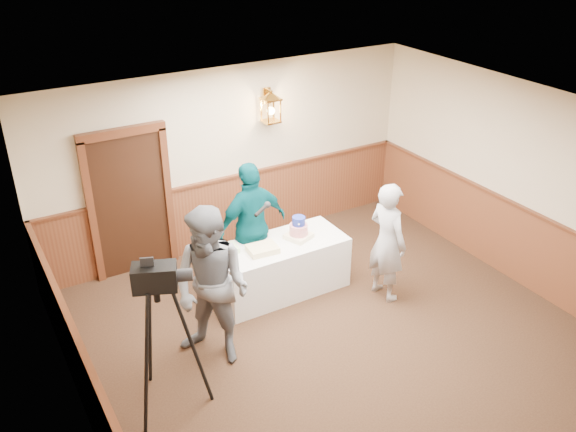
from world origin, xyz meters
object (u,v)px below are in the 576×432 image
sheet_cake_green (227,249)px  assistant_p (252,226)px  baker (387,242)px  display_table (281,267)px  sheet_cake_yellow (263,249)px  tv_camera_rig (163,346)px  tiered_cake (299,230)px  interviewer (212,288)px

sheet_cake_green → assistant_p: bearing=21.6°
baker → assistant_p: 1.83m
display_table → sheet_cake_yellow: (-0.32, -0.08, 0.41)m
sheet_cake_green → tv_camera_rig: tv_camera_rig is taller
sheet_cake_yellow → baker: 1.65m
display_table → baker: bearing=-35.1°
tiered_cake → sheet_cake_green: bearing=170.4°
sheet_cake_yellow → tv_camera_rig: size_ratio=0.22×
display_table → tiered_cake: (0.28, -0.00, 0.50)m
display_table → sheet_cake_yellow: bearing=-166.1°
interviewer → assistant_p: size_ratio=1.06×
assistant_p → sheet_cake_yellow: bearing=73.5°
tiered_cake → sheet_cake_yellow: bearing=-173.0°
sheet_cake_yellow → tv_camera_rig: 2.18m
tiered_cake → sheet_cake_yellow: tiered_cake is taller
baker → assistant_p: (-1.41, 1.17, 0.08)m
tiered_cake → sheet_cake_yellow: size_ratio=1.04×
interviewer → tv_camera_rig: size_ratio=1.11×
sheet_cake_yellow → assistant_p: bearing=80.5°
baker → tv_camera_rig: size_ratio=0.96×
tiered_cake → baker: bearing=-42.7°
interviewer → assistant_p: (1.12, 1.18, -0.06)m
baker → tv_camera_rig: (-3.29, -0.47, -0.05)m
sheet_cake_yellow → tv_camera_rig: tv_camera_rig is taller
interviewer → baker: (2.52, 0.01, -0.14)m
sheet_cake_yellow → sheet_cake_green: bearing=149.0°
interviewer → sheet_cake_green: bearing=112.3°
display_table → assistant_p: size_ratio=0.98×
sheet_cake_yellow → baker: size_ratio=0.23×
assistant_p → interviewer: bearing=39.6°
tiered_cake → baker: size_ratio=0.24×
display_table → interviewer: (-1.36, -0.82, 0.60)m
sheet_cake_yellow → assistant_p: assistant_p is taller
interviewer → assistant_p: interviewer is taller
tiered_cake → baker: baker is taller
baker → interviewer: bearing=84.3°
baker → tv_camera_rig: 3.32m
sheet_cake_green → interviewer: (-0.64, -0.99, 0.19)m
sheet_cake_green → assistant_p: 0.53m
baker → assistant_p: assistant_p is taller
tiered_cake → sheet_cake_yellow: (-0.60, -0.07, -0.09)m
tiered_cake → baker: 1.20m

